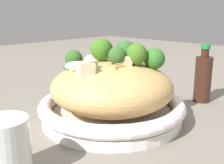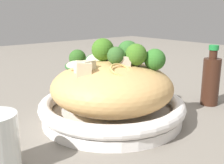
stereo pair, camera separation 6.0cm
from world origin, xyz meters
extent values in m
plane|color=slate|center=(0.00, 0.00, 0.00)|extent=(3.00, 3.00, 0.00)
cylinder|color=white|center=(0.00, 0.00, 0.01)|extent=(0.31, 0.31, 0.02)
torus|color=white|center=(0.00, 0.00, 0.04)|extent=(0.32, 0.32, 0.03)
ellipsoid|color=tan|center=(0.00, 0.00, 0.08)|extent=(0.27, 0.27, 0.11)
torus|color=tan|center=(0.02, 0.06, 0.13)|extent=(0.04, 0.04, 0.02)
torus|color=tan|center=(0.05, -0.03, 0.12)|extent=(0.07, 0.06, 0.03)
torus|color=tan|center=(0.02, 0.05, 0.11)|extent=(0.04, 0.04, 0.02)
cone|color=#A2BA6D|center=(0.00, -0.03, 0.13)|extent=(0.03, 0.03, 0.02)
sphere|color=#3A6B1E|center=(0.00, -0.03, 0.15)|extent=(0.06, 0.06, 0.05)
cone|color=#9EBD75|center=(-0.02, -0.06, 0.12)|extent=(0.02, 0.02, 0.01)
sphere|color=#2D6325|center=(-0.02, -0.06, 0.14)|extent=(0.05, 0.05, 0.04)
cone|color=#9FB977|center=(-0.06, -0.02, 0.12)|extent=(0.03, 0.03, 0.02)
sphere|color=#316529|center=(-0.06, -0.02, 0.15)|extent=(0.07, 0.07, 0.05)
cone|color=#A0BF79|center=(-0.06, 0.06, 0.11)|extent=(0.02, 0.02, 0.01)
sphere|color=#2F6A26|center=(-0.06, 0.06, 0.14)|extent=(0.06, 0.06, 0.05)
cone|color=#A1C173|center=(0.01, 0.02, 0.13)|extent=(0.01, 0.02, 0.01)
sphere|color=#325E27|center=(0.01, 0.02, 0.15)|extent=(0.04, 0.04, 0.04)
cone|color=#98C177|center=(0.01, -0.11, 0.10)|extent=(0.02, 0.02, 0.02)
sphere|color=#2F5C21|center=(0.01, -0.11, 0.13)|extent=(0.06, 0.06, 0.04)
cone|color=#9CBD76|center=(-0.03, 0.04, 0.12)|extent=(0.02, 0.03, 0.02)
sphere|color=#3C6D20|center=(-0.03, 0.04, 0.15)|extent=(0.05, 0.05, 0.05)
cylinder|color=orange|center=(-0.01, 0.02, 0.13)|extent=(0.03, 0.02, 0.03)
cylinder|color=orange|center=(-0.03, 0.03, 0.13)|extent=(0.03, 0.04, 0.02)
cylinder|color=orange|center=(-0.03, -0.10, 0.11)|extent=(0.04, 0.04, 0.02)
cylinder|color=beige|center=(0.00, -0.07, 0.13)|extent=(0.05, 0.05, 0.03)
torus|color=#235C2F|center=(0.00, -0.07, 0.13)|extent=(0.05, 0.05, 0.03)
cylinder|color=beige|center=(0.05, -0.07, 0.12)|extent=(0.05, 0.05, 0.02)
torus|color=#2C592A|center=(0.05, -0.07, 0.12)|extent=(0.06, 0.06, 0.02)
cylinder|color=beige|center=(-0.06, -0.07, 0.12)|extent=(0.04, 0.04, 0.02)
torus|color=#265C21|center=(-0.06, -0.07, 0.12)|extent=(0.05, 0.05, 0.02)
cube|color=beige|center=(0.08, 0.01, 0.13)|extent=(0.04, 0.04, 0.03)
cube|color=beige|center=(0.07, 0.00, 0.13)|extent=(0.04, 0.04, 0.03)
cube|color=beige|center=(-0.01, 0.02, 0.13)|extent=(0.05, 0.05, 0.03)
cylinder|color=#381E14|center=(-0.26, 0.08, 0.06)|extent=(0.04, 0.04, 0.12)
cylinder|color=#381E14|center=(-0.26, 0.08, 0.13)|extent=(0.02, 0.02, 0.02)
cylinder|color=#1E7F38|center=(-0.26, 0.08, 0.15)|extent=(0.02, 0.02, 0.01)
cylinder|color=silver|center=(0.27, 0.05, 0.05)|extent=(0.07, 0.07, 0.09)
camera|label=1|loc=(0.41, 0.40, 0.24)|focal=44.12mm
camera|label=2|loc=(0.37, 0.44, 0.24)|focal=44.12mm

